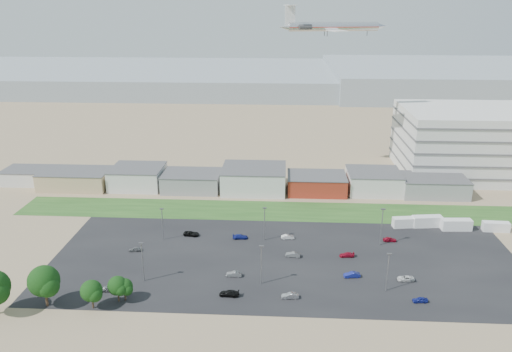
# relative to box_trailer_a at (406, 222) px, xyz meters

# --- Properties ---
(ground) EXTENTS (700.00, 700.00, 0.00)m
(ground) POSITION_rel_box_trailer_a_xyz_m (-40.72, -42.13, -1.47)
(ground) COLOR #988060
(ground) RESTS_ON ground
(parking_lot) EXTENTS (120.00, 50.00, 0.01)m
(parking_lot) POSITION_rel_box_trailer_a_xyz_m (-35.72, -22.13, -1.46)
(parking_lot) COLOR black
(parking_lot) RESTS_ON ground
(grass_strip) EXTENTS (160.00, 16.00, 0.02)m
(grass_strip) POSITION_rel_box_trailer_a_xyz_m (-40.72, 9.87, -1.46)
(grass_strip) COLOR #224A1B
(grass_strip) RESTS_ON ground
(hills_backdrop) EXTENTS (700.00, 200.00, 9.00)m
(hills_backdrop) POSITION_rel_box_trailer_a_xyz_m (-0.72, 272.87, 3.03)
(hills_backdrop) COLOR gray
(hills_backdrop) RESTS_ON ground
(building_row) EXTENTS (170.00, 20.00, 8.00)m
(building_row) POSITION_rel_box_trailer_a_xyz_m (-57.72, 28.87, 2.53)
(building_row) COLOR silver
(building_row) RESTS_ON ground
(parking_garage) EXTENTS (80.00, 40.00, 25.00)m
(parking_garage) POSITION_rel_box_trailer_a_xyz_m (49.28, 52.87, 11.03)
(parking_garage) COLOR silver
(parking_garage) RESTS_ON ground
(box_trailer_a) EXTENTS (8.11, 3.56, 2.94)m
(box_trailer_a) POSITION_rel_box_trailer_a_xyz_m (0.00, 0.00, 0.00)
(box_trailer_a) COLOR silver
(box_trailer_a) RESTS_ON ground
(box_trailer_b) EXTENTS (8.91, 3.78, 3.24)m
(box_trailer_b) POSITION_rel_box_trailer_a_xyz_m (6.32, 0.69, 0.15)
(box_trailer_b) COLOR silver
(box_trailer_b) RESTS_ON ground
(box_trailer_c) EXTENTS (8.74, 3.12, 3.23)m
(box_trailer_c) POSITION_rel_box_trailer_a_xyz_m (14.19, -1.23, 0.15)
(box_trailer_c) COLOR silver
(box_trailer_c) RESTS_ON ground
(box_trailer_d) EXTENTS (7.54, 2.67, 2.79)m
(box_trailer_d) POSITION_rel_box_trailer_a_xyz_m (25.38, -1.48, -0.07)
(box_trailer_d) COLOR silver
(box_trailer_d) RESTS_ON ground
(tree_left) EXTENTS (7.23, 7.23, 10.85)m
(tree_left) POSITION_rel_box_trailer_a_xyz_m (-87.46, -45.87, 3.95)
(tree_left) COLOR black
(tree_left) RESTS_ON ground
(tree_mid) EXTENTS (5.02, 5.02, 7.53)m
(tree_mid) POSITION_rel_box_trailer_a_xyz_m (-77.14, -46.16, 2.30)
(tree_mid) COLOR black
(tree_mid) RESTS_ON ground
(tree_right) EXTENTS (4.60, 4.60, 6.90)m
(tree_right) POSITION_rel_box_trailer_a_xyz_m (-72.43, -43.25, 1.98)
(tree_right) COLOR black
(tree_right) RESTS_ON ground
(tree_near) EXTENTS (4.02, 4.02, 6.03)m
(tree_near) POSITION_rel_box_trailer_a_xyz_m (-71.08, -42.82, 1.54)
(tree_near) COLOR black
(tree_near) RESTS_ON ground
(lightpole_front_l) EXTENTS (1.18, 0.49, 9.99)m
(lightpole_front_l) POSITION_rel_box_trailer_a_xyz_m (-69.15, -34.39, 3.52)
(lightpole_front_l) COLOR slate
(lightpole_front_l) RESTS_ON ground
(lightpole_front_m) EXTENTS (1.16, 0.49, 9.90)m
(lightpole_front_m) POSITION_rel_box_trailer_a_xyz_m (-41.23, -34.08, 3.48)
(lightpole_front_m) COLOR slate
(lightpole_front_m) RESTS_ON ground
(lightpole_front_r) EXTENTS (1.12, 0.47, 9.51)m
(lightpole_front_r) POSITION_rel_box_trailer_a_xyz_m (-12.43, -35.51, 3.28)
(lightpole_front_r) COLOR slate
(lightpole_front_r) RESTS_ON ground
(lightpole_back_l) EXTENTS (1.11, 0.46, 9.40)m
(lightpole_back_l) POSITION_rel_box_trailer_a_xyz_m (-69.62, -12.36, 3.23)
(lightpole_back_l) COLOR slate
(lightpole_back_l) RESTS_ON ground
(lightpole_back_m) EXTENTS (1.15, 0.48, 9.77)m
(lightpole_back_m) POSITION_rel_box_trailer_a_xyz_m (-41.40, -11.04, 3.42)
(lightpole_back_m) COLOR slate
(lightpole_back_m) RESTS_ON ground
(lightpole_back_r) EXTENTS (1.26, 0.52, 10.67)m
(lightpole_back_r) POSITION_rel_box_trailer_a_xyz_m (-9.64, -12.25, 3.87)
(lightpole_back_r) COLOR slate
(lightpole_back_r) RESTS_ON ground
(airliner) EXTENTS (45.11, 35.16, 11.92)m
(airliner) POSITION_rel_box_trailer_a_xyz_m (-19.28, 51.61, 53.33)
(airliner) COLOR silver
(parked_car_0) EXTENTS (4.12, 2.07, 1.12)m
(parked_car_0) POSITION_rel_box_trailer_a_xyz_m (-6.93, -30.83, -0.91)
(parked_car_0) COLOR silver
(parked_car_0) RESTS_ON ground
(parked_car_1) EXTENTS (4.11, 1.89, 1.31)m
(parked_car_1) POSITION_rel_box_trailer_a_xyz_m (-19.54, -29.97, -0.82)
(parked_car_1) COLOR navy
(parked_car_1) RESTS_ON ground
(parked_car_2) EXTENTS (3.44, 1.58, 1.14)m
(parked_car_2) POSITION_rel_box_trailer_a_xyz_m (-5.82, -39.89, -0.90)
(parked_car_2) COLOR navy
(parked_car_2) RESTS_ON ground
(parked_car_3) EXTENTS (4.62, 2.11, 1.31)m
(parked_car_3) POSITION_rel_box_trailer_a_xyz_m (-48.22, -39.76, -0.81)
(parked_car_3) COLOR black
(parked_car_3) RESTS_ON ground
(parked_car_4) EXTENTS (3.80, 1.42, 1.24)m
(parked_car_4) POSITION_rel_box_trailer_a_xyz_m (-47.97, -31.13, -0.85)
(parked_car_4) COLOR #595B5E
(parked_car_4) RESTS_ON ground
(parked_car_5) EXTENTS (3.40, 1.72, 1.11)m
(parked_car_5) POSITION_rel_box_trailer_a_xyz_m (-75.62, -19.65, -0.91)
(parked_car_5) COLOR #595B5E
(parked_car_5) RESTS_ON ground
(parked_car_6) EXTENTS (4.39, 2.14, 1.23)m
(parked_car_6) POSITION_rel_box_trailer_a_xyz_m (-48.23, -10.62, -0.85)
(parked_car_6) COLOR navy
(parked_car_6) RESTS_ON ground
(parked_car_7) EXTENTS (4.03, 1.84, 1.28)m
(parked_car_7) POSITION_rel_box_trailer_a_xyz_m (-33.57, -20.43, -0.83)
(parked_car_7) COLOR #595B5E
(parked_car_7) RESTS_ON ground
(parked_car_8) EXTENTS (3.67, 1.51, 1.24)m
(parked_car_8) POSITION_rel_box_trailer_a_xyz_m (-6.62, -10.01, -0.85)
(parked_car_8) COLOR maroon
(parked_car_8) RESTS_ON ground
(parked_car_9) EXTENTS (4.67, 2.61, 1.23)m
(parked_car_9) POSITION_rel_box_trailer_a_xyz_m (-62.28, -9.47, -0.85)
(parked_car_9) COLOR black
(parked_car_9) RESTS_ON ground
(parked_car_10) EXTENTS (3.95, 1.79, 1.12)m
(parked_car_10) POSITION_rel_box_trailer_a_xyz_m (-76.04, -39.34, -0.91)
(parked_car_10) COLOR #A5A5AA
(parked_car_10) RESTS_ON ground
(parked_car_11) EXTENTS (3.77, 1.75, 1.20)m
(parked_car_11) POSITION_rel_box_trailer_a_xyz_m (-34.89, -9.98, -0.87)
(parked_car_11) COLOR silver
(parked_car_11) RESTS_ON ground
(parked_car_12) EXTENTS (3.96, 1.81, 1.12)m
(parked_car_12) POSITION_rel_box_trailer_a_xyz_m (-19.55, -19.65, -0.91)
(parked_car_12) COLOR maroon
(parked_car_12) RESTS_ON ground
(parked_car_13) EXTENTS (3.94, 1.68, 1.26)m
(parked_car_13) POSITION_rel_box_trailer_a_xyz_m (-34.53, -39.94, -0.84)
(parked_car_13) COLOR #A5A5AA
(parked_car_13) RESTS_ON ground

